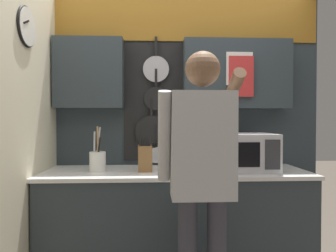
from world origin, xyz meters
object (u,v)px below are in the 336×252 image
(knife_block, at_px, (145,158))
(person, at_px, (202,166))
(microwave, at_px, (241,152))
(utensil_crock, at_px, (98,160))

(knife_block, height_order, person, person)
(microwave, xyz_separation_m, person, (-0.41, -0.58, -0.02))
(microwave, height_order, knife_block, microwave)
(knife_block, relative_size, person, 0.16)
(knife_block, bearing_deg, utensil_crock, 179.86)
(microwave, bearing_deg, person, -125.27)
(microwave, relative_size, person, 0.30)
(person, bearing_deg, microwave, 54.73)
(knife_block, xyz_separation_m, utensil_crock, (-0.38, 0.00, -0.02))
(microwave, xyz_separation_m, utensil_crock, (-1.15, 0.00, -0.06))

